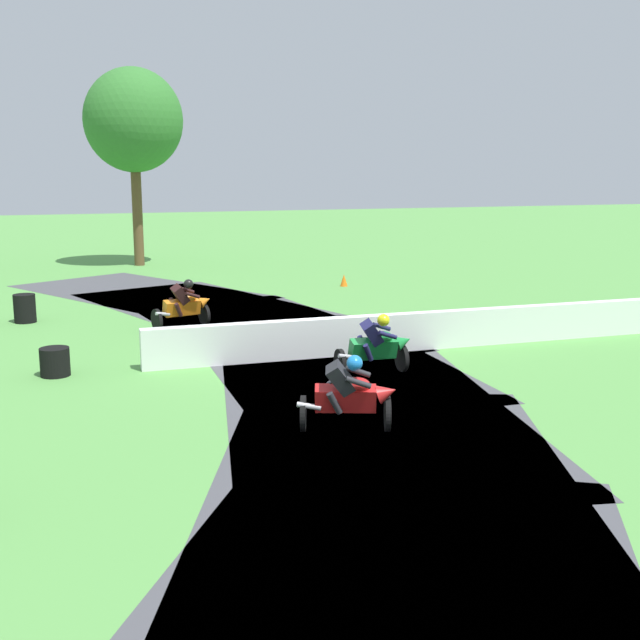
{
  "coord_description": "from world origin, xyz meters",
  "views": [
    {
      "loc": [
        -5.58,
        -16.93,
        4.33
      ],
      "look_at": [
        -0.0,
        -0.17,
        0.9
      ],
      "focal_mm": 44.56,
      "sensor_mm": 36.0,
      "label": 1
    }
  ],
  "objects_px": {
    "motorcycle_chase_green": "(377,345)",
    "tire_stack_mid_a": "(55,362)",
    "motorcycle_trailing_orange": "(185,305)",
    "tire_stack_mid_b": "(25,308)",
    "traffic_cone": "(344,280)",
    "motorcycle_lead_red": "(350,395)"
  },
  "relations": [
    {
      "from": "motorcycle_lead_red",
      "to": "tire_stack_mid_a",
      "type": "relative_size",
      "value": 2.74
    },
    {
      "from": "motorcycle_lead_red",
      "to": "tire_stack_mid_a",
      "type": "xyz_separation_m",
      "value": [
        -4.61,
        5.34,
        -0.34
      ]
    },
    {
      "from": "tire_stack_mid_a",
      "to": "tire_stack_mid_b",
      "type": "distance_m",
      "value": 6.43
    },
    {
      "from": "tire_stack_mid_b",
      "to": "traffic_cone",
      "type": "relative_size",
      "value": 1.82
    },
    {
      "from": "tire_stack_mid_a",
      "to": "traffic_cone",
      "type": "height_order",
      "value": "tire_stack_mid_a"
    },
    {
      "from": "motorcycle_lead_red",
      "to": "traffic_cone",
      "type": "bearing_deg",
      "value": 70.26
    },
    {
      "from": "motorcycle_lead_red",
      "to": "motorcycle_trailing_orange",
      "type": "height_order",
      "value": "motorcycle_trailing_orange"
    },
    {
      "from": "motorcycle_lead_red",
      "to": "motorcycle_chase_green",
      "type": "distance_m",
      "value": 3.76
    },
    {
      "from": "motorcycle_chase_green",
      "to": "traffic_cone",
      "type": "height_order",
      "value": "motorcycle_chase_green"
    },
    {
      "from": "motorcycle_lead_red",
      "to": "motorcycle_trailing_orange",
      "type": "distance_m",
      "value": 9.58
    },
    {
      "from": "motorcycle_trailing_orange",
      "to": "tire_stack_mid_a",
      "type": "distance_m",
      "value": 5.37
    },
    {
      "from": "motorcycle_lead_red",
      "to": "motorcycle_trailing_orange",
      "type": "bearing_deg",
      "value": 97.39
    },
    {
      "from": "tire_stack_mid_a",
      "to": "tire_stack_mid_b",
      "type": "relative_size",
      "value": 0.77
    },
    {
      "from": "motorcycle_chase_green",
      "to": "motorcycle_trailing_orange",
      "type": "relative_size",
      "value": 0.98
    },
    {
      "from": "motorcycle_chase_green",
      "to": "tire_stack_mid_a",
      "type": "relative_size",
      "value": 2.75
    },
    {
      "from": "motorcycle_lead_red",
      "to": "tire_stack_mid_b",
      "type": "distance_m",
      "value": 12.9
    },
    {
      "from": "motorcycle_trailing_orange",
      "to": "tire_stack_mid_b",
      "type": "bearing_deg",
      "value": 151.85
    },
    {
      "from": "motorcycle_chase_green",
      "to": "tire_stack_mid_a",
      "type": "height_order",
      "value": "motorcycle_chase_green"
    },
    {
      "from": "motorcycle_trailing_orange",
      "to": "tire_stack_mid_a",
      "type": "xyz_separation_m",
      "value": [
        -3.37,
        -4.16,
        -0.34
      ]
    },
    {
      "from": "motorcycle_chase_green",
      "to": "motorcycle_trailing_orange",
      "type": "bearing_deg",
      "value": 116.25
    },
    {
      "from": "motorcycle_trailing_orange",
      "to": "motorcycle_chase_green",
      "type": "bearing_deg",
      "value": -63.75
    },
    {
      "from": "motorcycle_trailing_orange",
      "to": "tire_stack_mid_b",
      "type": "relative_size",
      "value": 2.16
    }
  ]
}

